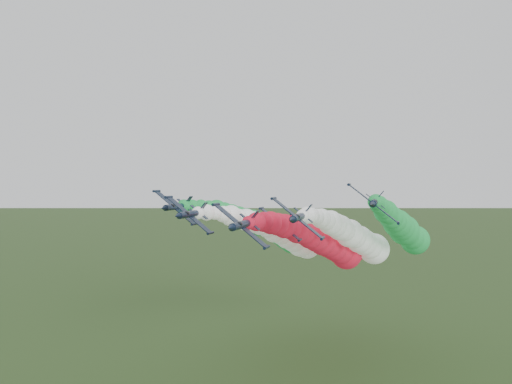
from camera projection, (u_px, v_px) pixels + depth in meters
jet_lead at (324, 243)px, 128.27m from camera, size 19.05×83.57×22.24m
jet_inner_left at (285, 235)px, 144.16m from camera, size 18.82×83.34×22.01m
jet_inner_right at (357, 238)px, 134.65m from camera, size 19.16×83.69×22.35m
jet_outer_left at (271, 230)px, 152.73m from camera, size 19.38×83.90×22.57m
jet_outer_right at (403, 228)px, 137.21m from camera, size 19.01×83.53×22.20m
jet_trail at (337, 240)px, 156.06m from camera, size 19.16×83.68×22.35m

